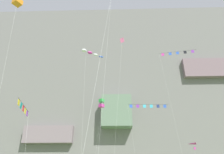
# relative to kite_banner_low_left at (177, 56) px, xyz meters

# --- Properties ---
(cliff_face) EXTENTS (180.00, 28.77, 63.52)m
(cliff_face) POSITION_rel_kite_banner_low_left_xyz_m (-12.76, 36.42, 5.23)
(cliff_face) COLOR slate
(cliff_face) RESTS_ON ground
(kite_banner_low_left) EXTENTS (7.38, 3.09, 27.75)m
(kite_banner_low_left) POSITION_rel_kite_banner_low_left_xyz_m (0.00, 0.00, 0.00)
(kite_banner_low_left) COLOR black
(kite_banner_low_left) RESTS_ON ground
(kite_windsock_upper_right) EXTENTS (4.13, 4.35, 25.63)m
(kite_windsock_upper_right) POSITION_rel_kite_banner_low_left_xyz_m (-17.58, -3.99, -1.40)
(kite_windsock_upper_right) COLOR white
(kite_windsock_upper_right) RESTS_ON ground
(kite_banner_upper_mid) EXTENTS (7.80, 2.20, 16.80)m
(kite_banner_upper_mid) POSITION_rel_kite_banner_low_left_xyz_m (-6.73, 1.62, -10.39)
(kite_banner_upper_mid) COLOR black
(kite_banner_upper_mid) RESTS_ON ground
(kite_box_near_cliff) EXTENTS (1.69, 6.52, 19.33)m
(kite_box_near_cliff) POSITION_rel_kite_banner_low_left_xyz_m (-15.86, 5.32, -8.10)
(kite_box_near_cliff) COLOR green
(kite_box_near_cliff) RESTS_ON ground
(kite_banner_far_right) EXTENTS (3.13, 4.92, 11.22)m
(kite_banner_far_right) POSITION_rel_kite_banner_low_left_xyz_m (-23.10, -14.31, -15.86)
(kite_banner_far_right) COLOR black
(kite_banner_far_right) RESTS_ON ground
(kite_diamond_high_center) EXTENTS (2.88, 4.18, 31.96)m
(kite_diamond_high_center) POSITION_rel_kite_banner_low_left_xyz_m (-11.42, 0.21, 2.45)
(kite_diamond_high_center) COLOR pink
(kite_diamond_high_center) RESTS_ON ground
(kite_delta_upper_left) EXTENTS (3.34, 3.93, 9.98)m
(kite_delta_upper_left) POSITION_rel_kite_banner_low_left_xyz_m (3.83, 9.01, -16.78)
(kite_delta_upper_left) COLOR #CC3399
(kite_delta_upper_left) RESTS_ON ground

